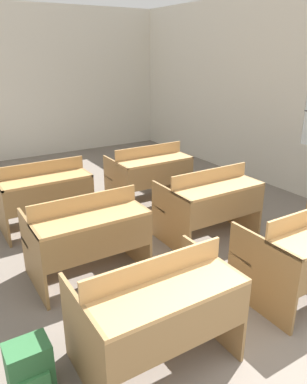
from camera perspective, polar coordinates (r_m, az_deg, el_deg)
wall_back at (r=8.24m, az=-18.36°, el=15.40°), size 5.78×0.06×3.00m
wall_right_with_window at (r=6.53m, az=16.94°, el=14.35°), size 0.06×7.43×3.00m
bench_front_left at (r=2.70m, az=0.49°, el=-17.39°), size 1.08×0.76×0.86m
bench_front_right at (r=3.65m, az=22.26°, el=-8.17°), size 1.08×0.76×0.86m
bench_second_left at (r=3.71m, az=-10.09°, el=-6.31°), size 1.08×0.76×0.86m
bench_second_right at (r=4.44m, az=8.50°, el=-1.53°), size 1.08×0.76×0.86m
bench_third_left at (r=4.87m, az=-16.38°, el=-0.15°), size 1.08×0.76×0.86m
bench_third_right at (r=5.45m, az=-0.61°, el=2.95°), size 1.08×0.76×0.86m
schoolbag at (r=2.83m, az=-18.34°, el=-24.10°), size 0.28×0.24×0.37m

